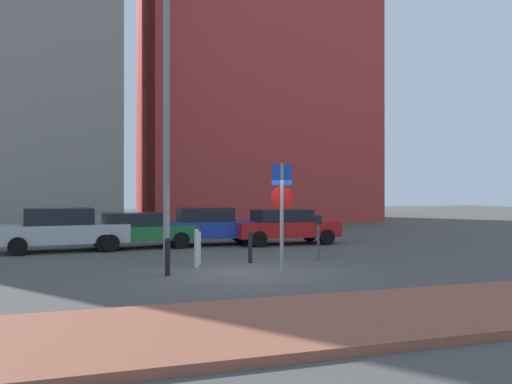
{
  "coord_description": "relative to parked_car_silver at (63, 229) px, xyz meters",
  "views": [
    {
      "loc": [
        -4.18,
        -13.36,
        2.15
      ],
      "look_at": [
        1.15,
        2.75,
        2.19
      ],
      "focal_mm": 36.14,
      "sensor_mm": 36.0,
      "label": 1
    }
  ],
  "objects": [
    {
      "name": "ground_plane",
      "position": [
        4.99,
        -6.92,
        -0.82
      ],
      "size": [
        120.0,
        120.0,
        0.0
      ],
      "primitive_type": "plane",
      "color": "#4C4947"
    },
    {
      "name": "traffic_bollard_near",
      "position": [
        4.03,
        -4.98,
        -0.33
      ],
      "size": [
        0.16,
        0.16,
        0.99
      ],
      "primitive_type": "cylinder",
      "color": "#B7B7BC",
      "rests_on": "ground"
    },
    {
      "name": "sidewalk_brick",
      "position": [
        4.99,
        -12.6,
        -0.75
      ],
      "size": [
        40.0,
        3.39,
        0.14
      ],
      "primitive_type": "cube",
      "color": "#93513D",
      "rests_on": "ground"
    },
    {
      "name": "traffic_bollard_edge",
      "position": [
        2.83,
        -6.83,
        -0.34
      ],
      "size": [
        0.14,
        0.14,
        0.97
      ],
      "primitive_type": "cylinder",
      "color": "black",
      "rests_on": "ground"
    },
    {
      "name": "traffic_bollard_mid",
      "position": [
        3.85,
        -5.6,
        -0.27
      ],
      "size": [
        0.13,
        0.13,
        1.1
      ],
      "primitive_type": "cylinder",
      "color": "#B7B7BC",
      "rests_on": "ground"
    },
    {
      "name": "parked_car_green",
      "position": [
        2.74,
        0.28,
        -0.09
      ],
      "size": [
        4.34,
        2.17,
        1.39
      ],
      "color": "#237238",
      "rests_on": "ground"
    },
    {
      "name": "parking_sign_post",
      "position": [
        5.83,
        -7.31,
        1.04
      ],
      "size": [
        0.6,
        0.1,
        2.95
      ],
      "color": "gray",
      "rests_on": "ground"
    },
    {
      "name": "building_colorful_midrise",
      "position": [
        13.52,
        19.84,
        10.83
      ],
      "size": [
        16.97,
        13.31,
        23.3
      ],
      "primitive_type": "cube",
      "color": "#BF3833",
      "rests_on": "ground"
    },
    {
      "name": "parked_car_silver",
      "position": [
        0.0,
        0.0,
        0.0
      ],
      "size": [
        4.66,
        2.24,
        1.59
      ],
      "color": "#B7BABF",
      "rests_on": "ground"
    },
    {
      "name": "parked_car_red",
      "position": [
        8.78,
        -0.05,
        -0.05
      ],
      "size": [
        4.4,
        1.99,
        1.46
      ],
      "color": "red",
      "rests_on": "ground"
    },
    {
      "name": "traffic_bollard_far",
      "position": [
        5.61,
        -5.19,
        -0.35
      ],
      "size": [
        0.13,
        0.13,
        0.95
      ],
      "primitive_type": "cylinder",
      "color": "black",
      "rests_on": "ground"
    },
    {
      "name": "street_lamp",
      "position": [
        3.12,
        -4.66,
        4.02
      ],
      "size": [
        0.7,
        0.36,
        8.4
      ],
      "color": "gray",
      "rests_on": "ground"
    },
    {
      "name": "parking_meter",
      "position": [
        7.84,
        -5.34,
        0.11
      ],
      "size": [
        0.18,
        0.14,
        1.44
      ],
      "color": "#4C4C51",
      "rests_on": "ground"
    },
    {
      "name": "parked_car_blue",
      "position": [
        5.64,
        0.6,
        -0.02
      ],
      "size": [
        4.37,
        2.05,
        1.55
      ],
      "color": "#1E389E",
      "rests_on": "ground"
    }
  ]
}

